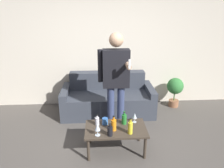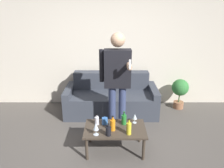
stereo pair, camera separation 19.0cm
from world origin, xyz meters
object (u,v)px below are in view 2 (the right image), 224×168
Objects in this scene: couch at (110,99)px; coffee_table at (114,131)px; person_standing_front at (116,76)px; bottle_orange at (128,128)px.

couch is 1.32m from coffee_table.
coffee_table is at bearing -87.33° from couch.
coffee_table is (0.06, -1.32, 0.05)m from couch.
bottle_orange is at bearing -78.03° from person_standing_front.
coffee_table is at bearing 140.65° from bottle_orange.
bottle_orange is 0.14× the size of person_standing_front.
couch reaches higher than bottle_orange.
couch is 2.02× the size of coffee_table.
person_standing_front is at bearing 86.09° from coffee_table.
person_standing_front is (0.10, -0.74, 0.74)m from couch.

